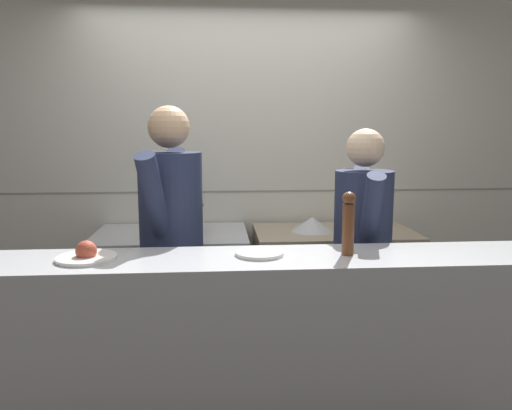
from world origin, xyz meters
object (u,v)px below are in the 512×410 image
(mixing_bowl_steel, at_px, (312,224))
(plated_dish_main, at_px, (86,255))
(pepper_mill, at_px, (348,222))
(stock_pot, at_px, (184,217))
(chef_head_cook, at_px, (172,244))
(chef_sous, at_px, (362,254))
(oven_range, at_px, (173,296))
(plated_dish_appetiser, at_px, (260,253))
(chefs_knife, at_px, (369,235))

(mixing_bowl_steel, height_order, plated_dish_main, plated_dish_main)
(plated_dish_main, xyz_separation_m, pepper_mill, (1.21, -0.00, 0.14))
(mixing_bowl_steel, bearing_deg, stock_pot, 179.28)
(pepper_mill, xyz_separation_m, chef_head_cook, (-0.87, 0.54, -0.22))
(stock_pot, height_order, chef_sous, chef_sous)
(oven_range, bearing_deg, plated_dish_appetiser, -65.20)
(oven_range, relative_size, mixing_bowl_steel, 3.60)
(chefs_knife, distance_m, chef_sous, 0.51)
(oven_range, bearing_deg, mixing_bowl_steel, 0.01)
(pepper_mill, bearing_deg, chef_sous, 66.19)
(oven_range, xyz_separation_m, pepper_mill, (0.94, -1.16, 0.74))
(stock_pot, xyz_separation_m, pepper_mill, (0.84, -1.17, 0.18))
(plated_dish_appetiser, bearing_deg, chefs_knife, 48.97)
(chef_sous, bearing_deg, oven_range, 156.10)
(chef_head_cook, distance_m, chef_sous, 1.10)
(plated_dish_appetiser, bearing_deg, mixing_bowl_steel, 67.55)
(stock_pot, relative_size, plated_dish_main, 1.00)
(oven_range, bearing_deg, plated_dish_main, -103.30)
(plated_dish_main, distance_m, plated_dish_appetiser, 0.79)
(plated_dish_main, height_order, pepper_mill, pepper_mill)
(mixing_bowl_steel, distance_m, chef_sous, 0.68)
(plated_dish_appetiser, bearing_deg, pepper_mill, -3.93)
(plated_dish_main, xyz_separation_m, chef_head_cook, (0.34, 0.54, -0.08))
(oven_range, xyz_separation_m, plated_dish_appetiser, (0.52, -1.13, 0.59))
(pepper_mill, relative_size, chef_sous, 0.19)
(mixing_bowl_steel, relative_size, chefs_knife, 0.83)
(stock_pot, height_order, plated_dish_main, plated_dish_main)
(stock_pot, relative_size, chefs_knife, 0.78)
(mixing_bowl_steel, relative_size, plated_dish_appetiser, 1.27)
(chefs_knife, xyz_separation_m, pepper_mill, (-0.41, -0.98, 0.28))
(mixing_bowl_steel, distance_m, chefs_knife, 0.40)
(stock_pot, bearing_deg, oven_range, -173.00)
(pepper_mill, relative_size, chef_head_cook, 0.17)
(stock_pot, xyz_separation_m, chef_sous, (1.06, -0.67, -0.11))
(plated_dish_main, relative_size, chef_sous, 0.17)
(stock_pot, xyz_separation_m, mixing_bowl_steel, (0.89, -0.01, -0.06))
(oven_range, bearing_deg, stock_pot, 7.00)
(mixing_bowl_steel, distance_m, plated_dish_appetiser, 1.22)
(oven_range, distance_m, pepper_mill, 1.66)
(oven_range, distance_m, chefs_knife, 1.43)
(oven_range, distance_m, plated_dish_appetiser, 1.38)
(stock_pot, bearing_deg, plated_dish_main, -107.43)
(stock_pot, xyz_separation_m, chef_head_cook, (-0.03, -0.63, -0.04))
(plated_dish_appetiser, distance_m, chef_sous, 0.81)
(pepper_mill, bearing_deg, oven_range, 128.98)
(mixing_bowl_steel, distance_m, plated_dish_main, 1.71)
(chefs_knife, bearing_deg, plated_dish_appetiser, -131.03)
(oven_range, bearing_deg, chef_head_cook, -84.18)
(plated_dish_main, bearing_deg, mixing_bowl_steel, 42.48)
(pepper_mill, bearing_deg, plated_dish_main, 179.87)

